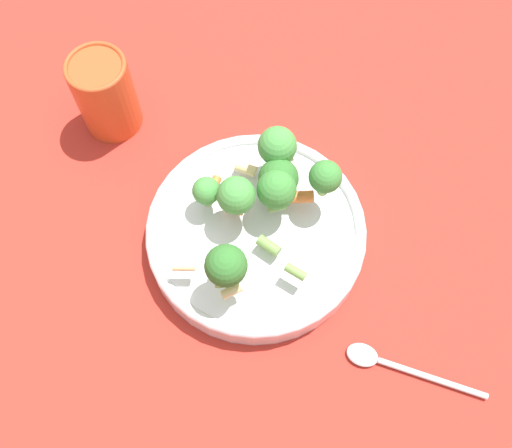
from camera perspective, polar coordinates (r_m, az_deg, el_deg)
The scene contains 5 objects.
ground_plane at distance 0.73m, azimuth -0.00°, elevation -1.51°, with size 3.00×3.00×0.00m, color #B72D23.
bowl at distance 0.72m, azimuth -0.00°, elevation -0.87°, with size 0.26×0.26×0.04m.
pasta_salad at distance 0.67m, azimuth 0.65°, elevation 2.92°, with size 0.16×0.20×0.08m.
cup at distance 0.79m, azimuth -14.18°, elevation 11.95°, with size 0.08×0.08×0.11m.
spoon at distance 0.70m, azimuth 12.59°, elevation -12.88°, with size 0.16×0.03×0.01m.
Camera 1 is at (0.06, -0.28, 0.68)m, focal length 42.00 mm.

